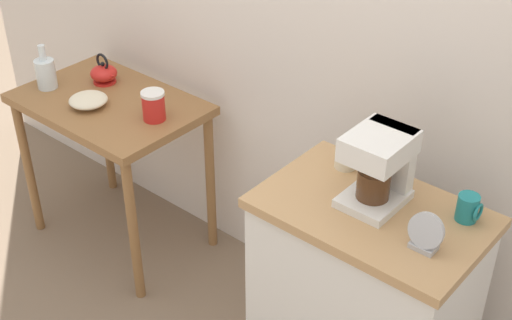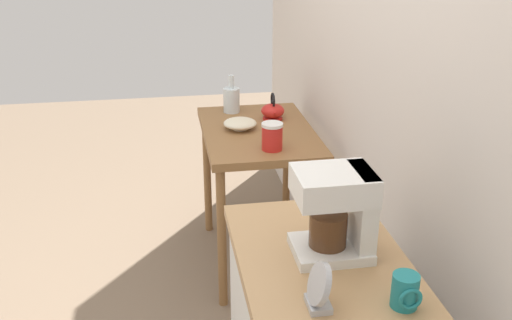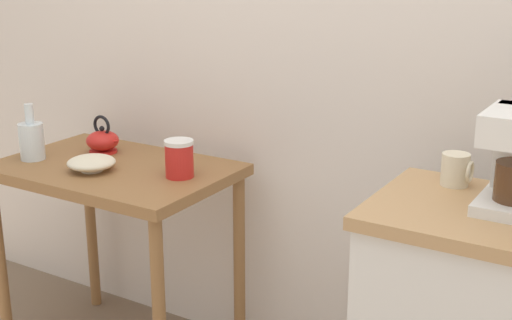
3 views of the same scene
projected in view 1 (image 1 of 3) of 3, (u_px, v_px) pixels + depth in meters
name	position (u px, v px, depth m)	size (l,w,h in m)	color
ground_plane	(221.00, 310.00, 3.15)	(8.00, 8.00, 0.00)	#7A6651
wooden_table	(111.00, 121.00, 3.23)	(0.84, 0.56, 0.77)	olive
kitchen_counter	(362.00, 306.00, 2.55)	(0.74, 0.48, 0.89)	white
bowl_stoneware	(88.00, 100.00, 3.10)	(0.17, 0.17, 0.05)	beige
teakettle	(104.00, 73.00, 3.29)	(0.15, 0.12, 0.15)	red
glass_carafe_vase	(46.00, 73.00, 3.23)	(0.09, 0.09, 0.21)	silver
canister_enamel	(154.00, 106.00, 2.99)	(0.10, 0.10, 0.13)	red
coffee_maker	(381.00, 164.00, 2.27)	(0.18, 0.22, 0.26)	white
mug_dark_teal	(468.00, 208.00, 2.23)	(0.08, 0.07, 0.09)	teal
mug_small_cream	(347.00, 156.00, 2.49)	(0.09, 0.08, 0.09)	beige
table_clock	(426.00, 234.00, 2.11)	(0.11, 0.06, 0.13)	#B2B5BA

